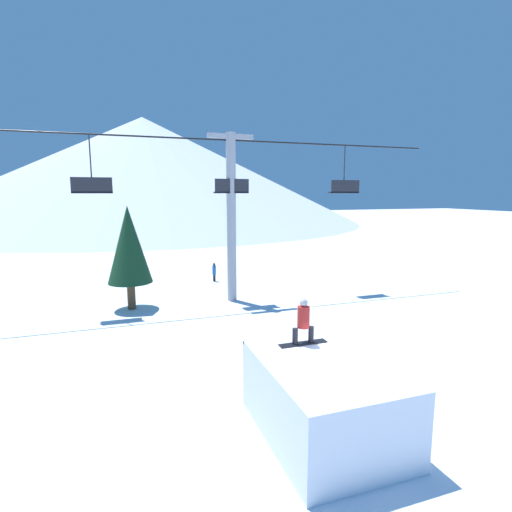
{
  "coord_description": "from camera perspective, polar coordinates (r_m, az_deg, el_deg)",
  "views": [
    {
      "loc": [
        -5.43,
        -7.53,
        5.81
      ],
      "look_at": [
        -0.96,
        5.32,
        3.64
      ],
      "focal_mm": 28.0,
      "sensor_mm": 36.0,
      "label": 1
    }
  ],
  "objects": [
    {
      "name": "pine_tree_near",
      "position": [
        20.62,
        -17.71,
        1.5
      ],
      "size": [
        2.17,
        2.17,
        5.19
      ],
      "color": "#4C3823",
      "rests_on": "ground_plane"
    },
    {
      "name": "snowboarder",
      "position": [
        10.69,
        6.78,
        -9.34
      ],
      "size": [
        1.33,
        0.32,
        1.23
      ],
      "color": "black",
      "rests_on": "snow_ramp"
    },
    {
      "name": "distant_skier",
      "position": [
        26.43,
        -5.99,
        -2.21
      ],
      "size": [
        0.24,
        0.24,
        1.23
      ],
      "color": "black",
      "rests_on": "ground_plane"
    },
    {
      "name": "mountain_ridge",
      "position": [
        82.41,
        -15.69,
        11.67
      ],
      "size": [
        82.57,
        82.57,
        20.05
      ],
      "color": "silver",
      "rests_on": "ground_plane"
    },
    {
      "name": "snow_ramp",
      "position": [
        10.28,
        9.7,
        -19.47
      ],
      "size": [
        2.84,
        3.96,
        1.84
      ],
      "color": "white",
      "rests_on": "ground_plane"
    },
    {
      "name": "ground_plane",
      "position": [
        10.95,
        15.32,
        -23.33
      ],
      "size": [
        220.0,
        220.0,
        0.0
      ],
      "primitive_type": "plane",
      "color": "white"
    },
    {
      "name": "chairlift",
      "position": [
        21.12,
        -3.54,
        7.16
      ],
      "size": [
        23.74,
        0.5,
        8.85
      ],
      "color": "#9E9EA3",
      "rests_on": "ground_plane"
    }
  ]
}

